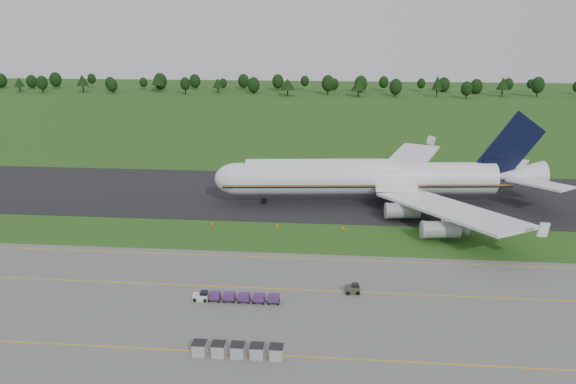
# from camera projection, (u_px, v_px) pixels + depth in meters

# --- Properties ---
(ground) EXTENTS (600.00, 600.00, 0.00)m
(ground) POSITION_uv_depth(u_px,v_px,m) (290.00, 237.00, 107.78)
(ground) COLOR #254F17
(ground) RESTS_ON ground
(apron) EXTENTS (300.00, 52.00, 0.06)m
(apron) POSITION_uv_depth(u_px,v_px,m) (268.00, 329.00, 75.37)
(apron) COLOR slate
(apron) RESTS_ON ground
(taxiway) EXTENTS (300.00, 40.00, 0.08)m
(taxiway) POSITION_uv_depth(u_px,v_px,m) (300.00, 194.00, 134.46)
(taxiway) COLOR black
(taxiway) RESTS_ON ground
(apron_markings) EXTENTS (300.00, 30.20, 0.01)m
(apron_markings) POSITION_uv_depth(u_px,v_px,m) (273.00, 304.00, 82.05)
(apron_markings) COLOR gold
(apron_markings) RESTS_ON apron
(tree_line) EXTENTS (526.05, 22.94, 11.99)m
(tree_line) POSITION_uv_depth(u_px,v_px,m) (328.00, 84.00, 314.26)
(tree_line) COLOR black
(tree_line) RESTS_ON ground
(aircraft) EXTENTS (75.31, 72.91, 21.10)m
(aircraft) POSITION_uv_depth(u_px,v_px,m) (372.00, 178.00, 126.47)
(aircraft) COLOR white
(aircraft) RESTS_ON ground
(baggage_train) EXTENTS (12.94, 1.37, 1.32)m
(baggage_train) POSITION_uv_depth(u_px,v_px,m) (235.00, 297.00, 82.68)
(baggage_train) COLOR silver
(baggage_train) RESTS_ON apron
(utility_cart) EXTENTS (2.27, 1.51, 1.18)m
(utility_cart) POSITION_uv_depth(u_px,v_px,m) (352.00, 290.00, 85.28)
(utility_cart) COLOR #343A28
(utility_cart) RESTS_ON apron
(uld_row) EXTENTS (11.30, 1.70, 1.68)m
(uld_row) POSITION_uv_depth(u_px,v_px,m) (238.00, 350.00, 69.06)
(uld_row) COLOR #A4A4A4
(uld_row) RESTS_ON apron
(edge_markers) EXTENTS (26.90, 0.30, 0.60)m
(edge_markers) POSITION_uv_depth(u_px,v_px,m) (277.00, 227.00, 112.62)
(edge_markers) COLOR #F86507
(edge_markers) RESTS_ON ground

